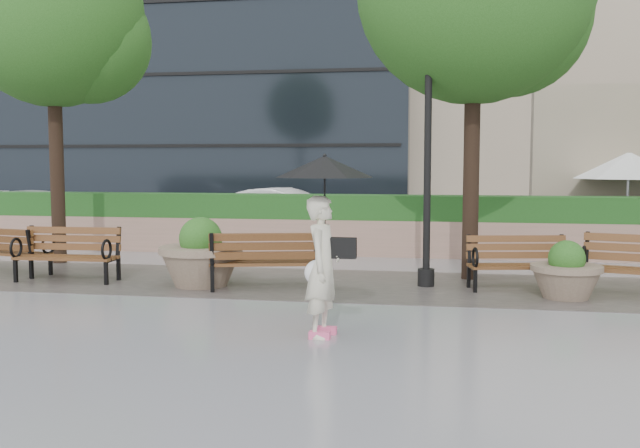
% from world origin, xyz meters
% --- Properties ---
extents(ground, '(100.00, 100.00, 0.00)m').
position_xyz_m(ground, '(0.00, 0.00, 0.00)').
color(ground, gray).
rests_on(ground, ground).
extents(cobble_strip, '(28.00, 3.20, 0.01)m').
position_xyz_m(cobble_strip, '(0.00, 3.00, 0.01)').
color(cobble_strip, '#383330').
rests_on(cobble_strip, ground).
extents(hedge_wall, '(24.00, 0.80, 1.35)m').
position_xyz_m(hedge_wall, '(0.00, 7.00, 0.66)').
color(hedge_wall, '#A47969').
rests_on(hedge_wall, ground).
extents(asphalt_street, '(40.00, 7.00, 0.00)m').
position_xyz_m(asphalt_street, '(0.00, 11.00, 0.00)').
color(asphalt_street, black).
rests_on(asphalt_street, ground).
extents(bench_0, '(1.74, 1.00, 0.88)m').
position_xyz_m(bench_0, '(-5.60, 2.98, 0.26)').
color(bench_0, brown).
rests_on(bench_0, ground).
extents(bench_1, '(1.77, 0.74, 0.94)m').
position_xyz_m(bench_1, '(-4.12, 2.46, 0.28)').
color(bench_1, brown).
rests_on(bench_1, ground).
extents(bench_2, '(1.88, 1.10, 0.95)m').
position_xyz_m(bench_2, '(-0.53, 2.33, 0.28)').
color(bench_2, brown).
rests_on(bench_2, ground).
extents(bench_3, '(1.73, 0.96, 0.88)m').
position_xyz_m(bench_3, '(3.57, 2.98, 0.26)').
color(bench_3, brown).
rests_on(bench_3, ground).
extents(planter_left, '(1.40, 1.40, 1.17)m').
position_xyz_m(planter_left, '(-1.67, 2.43, 0.46)').
color(planter_left, '#7F6B56').
rests_on(planter_left, ground).
extents(planter_right, '(1.07, 1.07, 0.90)m').
position_xyz_m(planter_right, '(4.20, 2.36, 0.35)').
color(planter_right, '#7F6B56').
rests_on(planter_right, ground).
extents(lamppost, '(0.28, 0.28, 4.32)m').
position_xyz_m(lamppost, '(2.06, 3.07, 1.91)').
color(lamppost, black).
rests_on(lamppost, ground).
extents(tree_0, '(3.73, 3.69, 6.88)m').
position_xyz_m(tree_0, '(-5.35, 4.65, 4.91)').
color(tree_0, black).
rests_on(tree_0, ground).
extents(patio_umb_white, '(2.50, 2.50, 2.30)m').
position_xyz_m(patio_umb_white, '(6.57, 8.79, 1.99)').
color(patio_umb_white, black).
rests_on(patio_umb_white, ground).
extents(car_left, '(4.59, 2.50, 1.26)m').
position_xyz_m(car_left, '(-9.18, 9.98, 0.63)').
color(car_left, silver).
rests_on(car_left, ground).
extents(car_right, '(4.32, 2.08, 1.37)m').
position_xyz_m(car_right, '(-1.96, 10.18, 0.68)').
color(car_right, silver).
rests_on(car_right, ground).
extents(pedestrian, '(1.17, 1.17, 2.15)m').
position_xyz_m(pedestrian, '(0.95, -0.58, 1.31)').
color(pedestrian, beige).
rests_on(pedestrian, ground).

